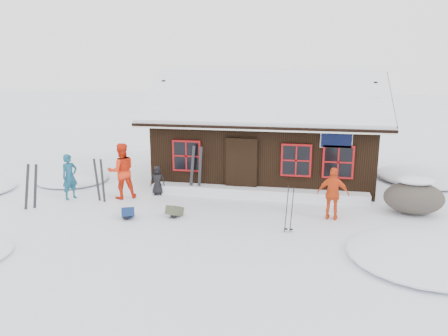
{
  "coord_description": "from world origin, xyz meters",
  "views": [
    {
      "loc": [
        3.17,
        -12.4,
        4.56
      ],
      "look_at": [
        0.55,
        1.04,
        1.3
      ],
      "focal_mm": 35.0,
      "sensor_mm": 36.0,
      "label": 1
    }
  ],
  "objects_px": {
    "skier_crouched": "(157,180)",
    "skier_orange_right": "(333,194)",
    "skier_orange_left": "(122,171)",
    "skier_teal": "(70,177)",
    "boulder": "(414,197)",
    "ski_poles": "(289,210)",
    "backpack_olive": "(175,213)",
    "backpack_blue": "(128,214)",
    "ski_pair_left": "(31,187)"
  },
  "relations": [
    {
      "from": "skier_orange_left",
      "to": "skier_orange_right",
      "type": "distance_m",
      "value": 7.13
    },
    {
      "from": "skier_teal",
      "to": "boulder",
      "type": "xyz_separation_m",
      "value": [
        11.33,
        0.67,
        -0.25
      ]
    },
    {
      "from": "skier_teal",
      "to": "backpack_olive",
      "type": "height_order",
      "value": "skier_teal"
    },
    {
      "from": "ski_pair_left",
      "to": "backpack_blue",
      "type": "height_order",
      "value": "ski_pair_left"
    },
    {
      "from": "skier_crouched",
      "to": "skier_orange_right",
      "type": "bearing_deg",
      "value": -31.18
    },
    {
      "from": "skier_orange_right",
      "to": "skier_crouched",
      "type": "distance_m",
      "value": 6.2
    },
    {
      "from": "skier_crouched",
      "to": "ski_pair_left",
      "type": "bearing_deg",
      "value": -164.53
    },
    {
      "from": "skier_teal",
      "to": "backpack_blue",
      "type": "bearing_deg",
      "value": -90.45
    },
    {
      "from": "skier_orange_left",
      "to": "skier_orange_right",
      "type": "height_order",
      "value": "skier_orange_left"
    },
    {
      "from": "skier_orange_right",
      "to": "ski_poles",
      "type": "distance_m",
      "value": 1.79
    },
    {
      "from": "ski_pair_left",
      "to": "backpack_olive",
      "type": "bearing_deg",
      "value": -22.68
    },
    {
      "from": "boulder",
      "to": "ski_poles",
      "type": "relative_size",
      "value": 1.34
    },
    {
      "from": "skier_orange_right",
      "to": "boulder",
      "type": "xyz_separation_m",
      "value": [
        2.51,
        1.05,
        -0.26
      ]
    },
    {
      "from": "skier_crouched",
      "to": "ski_pair_left",
      "type": "xyz_separation_m",
      "value": [
        -3.45,
        -2.26,
        0.19
      ]
    },
    {
      "from": "boulder",
      "to": "ski_poles",
      "type": "height_order",
      "value": "ski_poles"
    },
    {
      "from": "boulder",
      "to": "ski_pair_left",
      "type": "relative_size",
      "value": 1.19
    },
    {
      "from": "skier_teal",
      "to": "skier_orange_right",
      "type": "relative_size",
      "value": 0.99
    },
    {
      "from": "skier_orange_left",
      "to": "boulder",
      "type": "distance_m",
      "value": 9.61
    },
    {
      "from": "skier_teal",
      "to": "skier_orange_right",
      "type": "distance_m",
      "value": 8.82
    },
    {
      "from": "skier_orange_left",
      "to": "ski_poles",
      "type": "distance_m",
      "value": 6.23
    },
    {
      "from": "ski_poles",
      "to": "backpack_olive",
      "type": "xyz_separation_m",
      "value": [
        -3.49,
        0.58,
        -0.51
      ]
    },
    {
      "from": "boulder",
      "to": "backpack_olive",
      "type": "height_order",
      "value": "boulder"
    },
    {
      "from": "skier_orange_right",
      "to": "ski_poles",
      "type": "height_order",
      "value": "skier_orange_right"
    },
    {
      "from": "backpack_blue",
      "to": "ski_pair_left",
      "type": "bearing_deg",
      "value": 150.49
    },
    {
      "from": "skier_crouched",
      "to": "boulder",
      "type": "height_order",
      "value": "boulder"
    },
    {
      "from": "backpack_blue",
      "to": "backpack_olive",
      "type": "relative_size",
      "value": 1.03
    },
    {
      "from": "skier_orange_left",
      "to": "backpack_olive",
      "type": "xyz_separation_m",
      "value": [
        2.36,
        -1.52,
        -0.84
      ]
    },
    {
      "from": "skier_orange_left",
      "to": "ski_pair_left",
      "type": "xyz_separation_m",
      "value": [
        -2.39,
        -1.63,
        -0.26
      ]
    },
    {
      "from": "ski_pair_left",
      "to": "backpack_blue",
      "type": "bearing_deg",
      "value": -28.75
    },
    {
      "from": "skier_orange_right",
      "to": "skier_crouched",
      "type": "relative_size",
      "value": 1.53
    },
    {
      "from": "skier_teal",
      "to": "skier_crouched",
      "type": "distance_m",
      "value": 2.99
    },
    {
      "from": "skier_orange_left",
      "to": "backpack_olive",
      "type": "relative_size",
      "value": 3.97
    },
    {
      "from": "skier_crouched",
      "to": "backpack_olive",
      "type": "xyz_separation_m",
      "value": [
        1.3,
        -2.15,
        -0.39
      ]
    },
    {
      "from": "skier_teal",
      "to": "backpack_blue",
      "type": "relative_size",
      "value": 3.14
    },
    {
      "from": "skier_crouched",
      "to": "skier_orange_left",
      "type": "bearing_deg",
      "value": -167.06
    },
    {
      "from": "skier_crouched",
      "to": "skier_teal",
      "type": "bearing_deg",
      "value": -176.93
    },
    {
      "from": "skier_crouched",
      "to": "backpack_olive",
      "type": "distance_m",
      "value": 2.54
    },
    {
      "from": "skier_teal",
      "to": "boulder",
      "type": "bearing_deg",
      "value": -58.6
    },
    {
      "from": "boulder",
      "to": "backpack_blue",
      "type": "height_order",
      "value": "boulder"
    },
    {
      "from": "skier_teal",
      "to": "skier_crouched",
      "type": "relative_size",
      "value": 1.51
    },
    {
      "from": "boulder",
      "to": "ski_poles",
      "type": "distance_m",
      "value": 4.42
    },
    {
      "from": "skier_crouched",
      "to": "ski_pair_left",
      "type": "relative_size",
      "value": 0.69
    },
    {
      "from": "skier_orange_right",
      "to": "ski_pair_left",
      "type": "xyz_separation_m",
      "value": [
        -9.48,
        -0.82,
        -0.08
      ]
    },
    {
      "from": "skier_orange_left",
      "to": "skier_teal",
      "type": "bearing_deg",
      "value": -19.2
    },
    {
      "from": "skier_orange_right",
      "to": "ski_pair_left",
      "type": "relative_size",
      "value": 1.05
    },
    {
      "from": "ski_poles",
      "to": "boulder",
      "type": "bearing_deg",
      "value": 31.97
    },
    {
      "from": "skier_orange_right",
      "to": "backpack_olive",
      "type": "bearing_deg",
      "value": 15.78
    },
    {
      "from": "skier_orange_left",
      "to": "ski_pair_left",
      "type": "distance_m",
      "value": 2.91
    },
    {
      "from": "skier_crouched",
      "to": "boulder",
      "type": "relative_size",
      "value": 0.58
    },
    {
      "from": "ski_poles",
      "to": "backpack_blue",
      "type": "distance_m",
      "value": 4.88
    }
  ]
}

